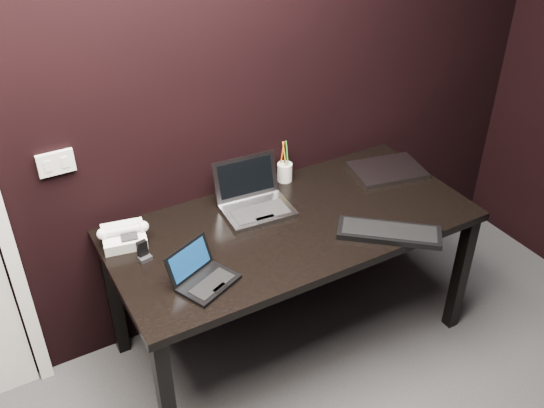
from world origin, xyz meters
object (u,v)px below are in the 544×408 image
silver_laptop (255,201)px  closed_laptop (387,170)px  desk (293,235)px  desk_phone (124,236)px  mobile_phone (143,253)px  ext_keyboard (389,232)px  netbook (203,277)px  pen_cup (285,171)px

silver_laptop → closed_laptop: bearing=-3.0°
desk → desk_phone: 0.77m
mobile_phone → closed_laptop: bearing=2.7°
desk → ext_keyboard: 0.45m
desk → desk_phone: size_ratio=7.40×
silver_laptop → desk: bearing=-60.4°
silver_laptop → closed_laptop: silver_laptop is taller
desk_phone → mobile_phone: (0.04, -0.15, -0.01)m
ext_keyboard → desk: bearing=137.2°
netbook → ext_keyboard: netbook is taller
desk_phone → netbook: bearing=-64.5°
closed_laptop → netbook: bearing=-164.8°
closed_laptop → pen_cup: pen_cup is taller
desk → pen_cup: pen_cup is taller
desk → desk_phone: bearing=162.9°
desk_phone → pen_cup: size_ratio=1.02×
ext_keyboard → mobile_phone: 1.09m
netbook → silver_laptop: bearing=40.3°
pen_cup → mobile_phone: bearing=-162.9°
desk_phone → mobile_phone: 0.15m
silver_laptop → mobile_phone: size_ratio=3.75×
netbook → mobile_phone: 0.31m
netbook → desk_phone: netbook is taller
desk_phone → mobile_phone: bearing=-76.1°
desk → netbook: 0.58m
mobile_phone → silver_laptop: bearing=10.0°
ext_keyboard → pen_cup: size_ratio=2.01×
ext_keyboard → desk_phone: desk_phone is taller
pen_cup → closed_laptop: bearing=-21.1°
closed_laptop → desk_phone: (-1.40, 0.08, 0.03)m
ext_keyboard → closed_laptop: 0.56m
desk → netbook: bearing=-161.0°
silver_laptop → ext_keyboard: silver_laptop is taller
desk → pen_cup: (0.15, 0.34, 0.13)m
desk → pen_cup: bearing=65.5°
silver_laptop → pen_cup: 0.30m
ext_keyboard → netbook: bearing=172.3°
desk → closed_laptop: 0.69m
ext_keyboard → pen_cup: (-0.17, 0.64, 0.04)m
silver_laptop → ext_keyboard: 0.64m
desk → closed_laptop: size_ratio=4.20×
desk → closed_laptop: bearing=12.1°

